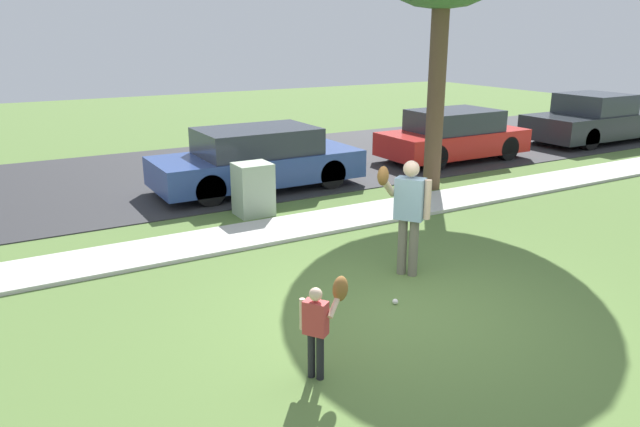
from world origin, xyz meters
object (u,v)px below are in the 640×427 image
object	(u,v)px
person_child	(323,315)
parked_pickup_dark	(599,120)
person_adult	(407,206)
baseball	(395,302)
utility_cabinet	(253,189)
parked_wagon_blue	(257,159)
parked_hatchback_red	(453,136)

from	to	relation	value
person_child	parked_pickup_dark	size ratio (longest dim) A/B	0.20
person_adult	baseball	size ratio (longest dim) A/B	22.37
person_adult	utility_cabinet	world-z (taller)	person_adult
person_adult	parked_pickup_dark	bearing A→B (deg)	170.88
baseball	parked_wagon_blue	xyz separation A→B (m)	(0.91, 6.22, 0.62)
parked_pickup_dark	person_child	bearing A→B (deg)	-152.86
person_child	utility_cabinet	xyz separation A→B (m)	(1.67, 5.45, -0.17)
baseball	parked_hatchback_red	xyz separation A→B (m)	(6.70, 6.42, 0.62)
baseball	utility_cabinet	xyz separation A→B (m)	(0.04, 4.50, 0.46)
parked_wagon_blue	parked_pickup_dark	distance (m)	11.72
parked_wagon_blue	parked_pickup_dark	xyz separation A→B (m)	(11.72, 0.13, 0.01)
person_child	parked_hatchback_red	size ratio (longest dim) A/B	0.26
person_child	parked_hatchback_red	world-z (taller)	parked_hatchback_red
utility_cabinet	parked_hatchback_red	distance (m)	6.93
person_adult	utility_cabinet	xyz separation A→B (m)	(-0.65, 3.79, -0.53)
parked_wagon_blue	utility_cabinet	bearing A→B (deg)	-116.72
person_child	parked_wagon_blue	xyz separation A→B (m)	(2.54, 7.18, -0.00)
baseball	parked_wagon_blue	distance (m)	6.32
person_adult	baseball	world-z (taller)	person_adult
person_adult	baseball	xyz separation A→B (m)	(-0.70, -0.71, -0.98)
utility_cabinet	parked_pickup_dark	size ratio (longest dim) A/B	0.19
baseball	parked_wagon_blue	bearing A→B (deg)	81.68
utility_cabinet	parked_wagon_blue	bearing A→B (deg)	63.28
person_adult	person_child	bearing A→B (deg)	1.17
parked_pickup_dark	baseball	bearing A→B (deg)	-153.30
person_child	parked_wagon_blue	bearing A→B (deg)	36.10
utility_cabinet	parked_hatchback_red	bearing A→B (deg)	16.13
person_adult	person_child	size ratio (longest dim) A/B	1.62
parked_pickup_dark	person_adult	bearing A→B (deg)	-154.68
person_child	parked_hatchback_red	distance (m)	11.12
baseball	utility_cabinet	world-z (taller)	utility_cabinet
parked_pickup_dark	parked_wagon_blue	bearing A→B (deg)	-179.37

